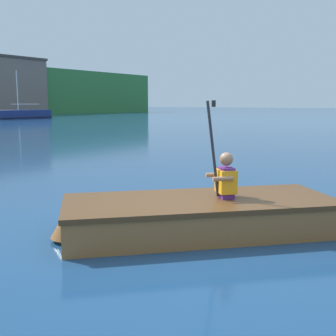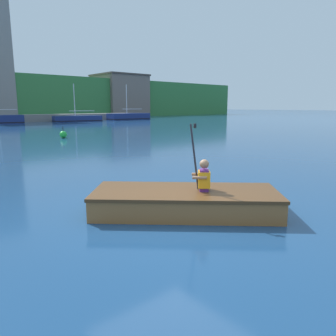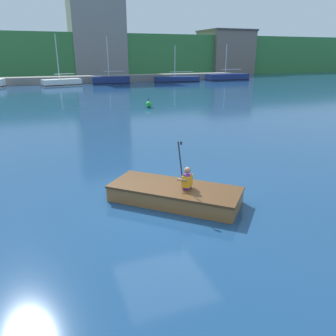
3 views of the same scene
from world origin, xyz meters
The scene contains 5 objects.
ground_plane centered at (0.00, 0.00, 0.00)m, with size 300.00×300.00×0.00m, color navy.
waterfront_apartment_right centered at (31.55, 51.35, 3.97)m, with size 8.68×8.74×7.91m.
moored_boat_dock_east_inner centered at (22.86, 35.46, 0.45)m, with size 6.17×2.35×4.95m.
rowboat_foreground centered at (0.28, 0.01, 0.25)m, with size 3.41×3.31×0.44m.
person_paddler centered at (0.55, -0.25, 0.70)m, with size 0.46×0.46×1.23m.
Camera 1 is at (-4.15, -2.72, 1.63)m, focal length 45.00 mm.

